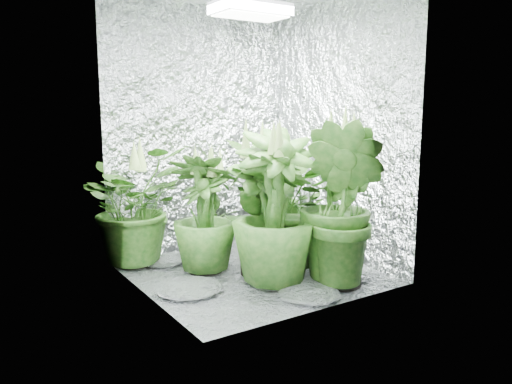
{
  "coord_description": "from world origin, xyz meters",
  "views": [
    {
      "loc": [
        -1.87,
        -2.93,
        1.17
      ],
      "look_at": [
        0.04,
        0.0,
        0.59
      ],
      "focal_mm": 35.0,
      "sensor_mm": 36.0,
      "label": 1
    }
  ],
  "objects": [
    {
      "name": "ground",
      "position": [
        0.0,
        0.0,
        0.0
      ],
      "size": [
        1.6,
        1.6,
        0.0
      ],
      "primitive_type": "plane",
      "color": "silver",
      "rests_on": "ground"
    },
    {
      "name": "walls",
      "position": [
        0.0,
        0.0,
        1.0
      ],
      "size": [
        1.62,
        1.62,
        2.0
      ],
      "color": "silver",
      "rests_on": "ground"
    },
    {
      "name": "grow_lamp",
      "position": [
        0.0,
        0.0,
        1.83
      ],
      "size": [
        0.5,
        0.3,
        0.22
      ],
      "color": "gray",
      "rests_on": "ceiling"
    },
    {
      "name": "plant_a",
      "position": [
        -0.64,
        0.64,
        0.46
      ],
      "size": [
        1.03,
        1.03,
        0.97
      ],
      "rotation": [
        0.0,
        0.0,
        0.39
      ],
      "color": "black",
      "rests_on": "ground"
    },
    {
      "name": "plant_b",
      "position": [
        0.06,
        0.64,
        0.38
      ],
      "size": [
        0.52,
        0.52,
        0.85
      ],
      "rotation": [
        0.0,
        0.0,
        1.22
      ],
      "color": "black",
      "rests_on": "ground"
    },
    {
      "name": "plant_c",
      "position": [
        0.52,
        0.51,
        0.44
      ],
      "size": [
        0.65,
        0.65,
        0.96
      ],
      "rotation": [
        0.0,
        0.0,
        2.06
      ],
      "color": "black",
      "rests_on": "ground"
    },
    {
      "name": "plant_d",
      "position": [
        -0.27,
        0.21,
        0.43
      ],
      "size": [
        0.67,
        0.67,
        0.93
      ],
      "rotation": [
        0.0,
        0.0,
        2.43
      ],
      "color": "black",
      "rests_on": "ground"
    },
    {
      "name": "plant_e",
      "position": [
        0.27,
        -0.08,
        0.49
      ],
      "size": [
        0.92,
        0.92,
        1.02
      ],
      "rotation": [
        0.0,
        0.0,
        3.24
      ],
      "color": "black",
      "rests_on": "ground"
    },
    {
      "name": "plant_f",
      "position": [
        0.03,
        -0.05,
        0.51
      ],
      "size": [
        0.74,
        0.74,
        1.1
      ],
      "rotation": [
        0.0,
        0.0,
        3.75
      ],
      "color": "black",
      "rests_on": "ground"
    },
    {
      "name": "plant_g",
      "position": [
        0.36,
        -0.54,
        0.55
      ],
      "size": [
        0.63,
        0.63,
        1.18
      ],
      "rotation": [
        0.0,
        0.0,
        4.78
      ],
      "color": "black",
      "rests_on": "ground"
    },
    {
      "name": "plant_h",
      "position": [
        0.0,
        -0.29,
        0.52
      ],
      "size": [
        0.73,
        0.73,
        1.11
      ],
      "rotation": [
        0.0,
        0.0,
        5.95
      ],
      "color": "black",
      "rests_on": "ground"
    },
    {
      "name": "circulation_fan",
      "position": [
        0.61,
        0.36,
        0.14
      ],
      "size": [
        0.14,
        0.29,
        0.33
      ],
      "rotation": [
        0.0,
        0.0,
        0.05
      ],
      "color": "black",
      "rests_on": "ground"
    },
    {
      "name": "plant_label",
      "position": [
        0.42,
        -0.57,
        0.3
      ],
      "size": [
        0.06,
        0.03,
        0.09
      ],
      "primitive_type": "cube",
      "rotation": [
        -0.21,
        0.0,
        0.08
      ],
      "color": "white",
      "rests_on": "plant_g"
    }
  ]
}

